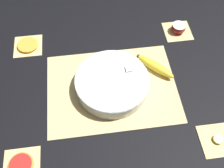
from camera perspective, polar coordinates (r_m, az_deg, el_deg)
ground_plane at (r=1.06m, az=0.00°, el=-0.88°), size 6.00×6.00×0.00m
bamboo_mat_center at (r=1.06m, az=0.00°, el=-0.80°), size 0.52×0.38×0.01m
coaster_mat_near_left at (r=0.98m, az=-19.08°, el=-16.45°), size 0.12×0.12×0.01m
coaster_mat_near_right at (r=1.03m, az=21.96°, el=-11.25°), size 0.12×0.12×0.01m
coaster_mat_far_left at (r=1.25m, az=-17.81°, el=7.90°), size 0.12×0.12×0.01m
coaster_mat_far_right at (r=1.29m, az=14.06°, el=11.10°), size 0.12×0.12×0.01m
fruit_salad_bowl at (r=1.03m, az=0.06°, el=0.34°), size 0.29×0.29×0.07m
whole_banana at (r=1.11m, az=9.32°, el=3.87°), size 0.15×0.16×0.04m
apple_half at (r=1.28m, az=14.27°, el=11.78°), size 0.07×0.07×0.04m
orange_slice_whole at (r=1.25m, az=-17.90°, el=8.14°), size 0.09×0.09×0.01m
banana_coin_single at (r=1.03m, az=22.10°, el=-11.09°), size 0.04×0.04×0.01m
grapefruit_slice at (r=0.97m, az=-19.23°, el=-16.30°), size 0.09×0.09×0.01m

